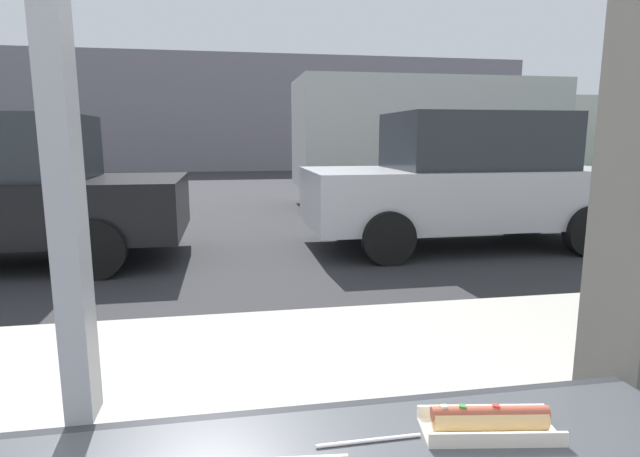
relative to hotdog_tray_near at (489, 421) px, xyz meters
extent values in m
plane|color=#2D2D30|center=(-0.74, 8.12, -0.98)|extent=(60.00, 60.00, 0.00)
cube|color=#B2ADA3|center=(-0.74, 1.72, -0.92)|extent=(16.00, 2.80, 0.13)
cube|color=#2A2C30|center=(-0.74, 0.14, -0.03)|extent=(2.31, 0.02, 0.02)
cube|color=#9E9EA3|center=(-0.74, 0.20, 0.64)|extent=(0.05, 0.08, 1.33)
cube|color=gray|center=(-0.74, 22.70, 1.53)|extent=(28.00, 1.20, 5.03)
cube|color=beige|center=(0.00, 0.00, -0.02)|extent=(0.25, 0.13, 0.01)
cube|color=beige|center=(-0.01, -0.05, -0.01)|extent=(0.24, 0.04, 0.03)
cube|color=beige|center=(0.01, 0.05, -0.01)|extent=(0.24, 0.04, 0.03)
cylinder|color=tan|center=(0.00, 0.00, 0.00)|extent=(0.21, 0.07, 0.04)
cylinder|color=#9E4733|center=(0.00, 0.00, 0.02)|extent=(0.21, 0.06, 0.03)
cube|color=beige|center=(-0.08, 0.01, 0.03)|extent=(0.01, 0.01, 0.01)
cube|color=red|center=(0.01, 0.00, 0.03)|extent=(0.02, 0.01, 0.01)
cube|color=#337A2D|center=(-0.05, 0.01, 0.03)|extent=(0.01, 0.01, 0.01)
cylinder|color=white|center=(-0.22, 0.01, -0.02)|extent=(0.19, 0.01, 0.01)
cylinder|color=black|center=(-1.86, 6.69, -0.66)|extent=(0.64, 0.18, 0.64)
cylinder|color=black|center=(-1.86, 4.84, -0.66)|extent=(0.64, 0.18, 0.64)
cube|color=#BCBCC1|center=(2.70, 5.76, -0.29)|extent=(4.25, 1.75, 0.75)
cube|color=#282D33|center=(2.84, 5.76, 0.45)|extent=(2.21, 1.54, 0.74)
cylinder|color=black|center=(4.01, 6.64, -0.66)|extent=(0.64, 0.18, 0.64)
cylinder|color=black|center=(4.01, 4.89, -0.66)|extent=(0.64, 0.18, 0.64)
cylinder|color=black|center=(1.38, 6.64, -0.66)|extent=(0.64, 0.18, 0.64)
cylinder|color=black|center=(1.38, 4.89, -0.66)|extent=(0.64, 0.18, 0.64)
cube|color=beige|center=(3.81, 10.03, 0.59)|extent=(5.60, 2.20, 2.25)
cube|color=beige|center=(7.41, 10.03, 0.42)|extent=(1.90, 2.10, 1.90)
cylinder|color=black|center=(7.41, 11.08, -0.53)|extent=(0.90, 0.24, 0.90)
cylinder|color=black|center=(7.41, 8.98, -0.53)|extent=(0.90, 0.24, 0.90)
cylinder|color=black|center=(2.73, 11.13, -0.53)|extent=(0.90, 0.24, 0.90)
cylinder|color=black|center=(2.73, 8.93, -0.53)|extent=(0.90, 0.24, 0.90)
camera|label=1|loc=(-0.45, -0.79, 0.51)|focal=28.81mm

